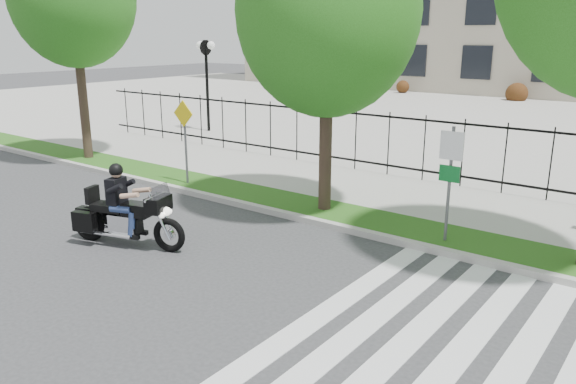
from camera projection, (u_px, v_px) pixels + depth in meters
The scene contains 12 objects.
ground at pixel (211, 288), 10.28m from camera, with size 120.00×120.00×0.00m, color #323234.
curb at pixel (332, 226), 13.41m from camera, with size 60.00×0.20×0.15m, color #AFACA5.
grass_verge at pixel (351, 217), 14.06m from camera, with size 60.00×1.50×0.15m, color #265314.
sidewalk at pixel (396, 195), 15.98m from camera, with size 60.00×3.50×0.15m, color #A19F96.
plaza at pixel (548, 122), 29.44m from camera, with size 80.00×34.00×0.10m, color #A19F96.
crosswalk_stripes at pixel (470, 383), 7.48m from camera, with size 5.70×8.00×0.01m, color silver, non-canonical shape.
iron_fence at pixel (424, 148), 17.03m from camera, with size 30.00×0.06×2.00m, color black, non-canonical shape.
lamp_post_left at pixel (206, 63), 25.59m from camera, with size 1.06×0.70×4.25m.
street_tree_1 at pixel (328, 11), 13.18m from camera, with size 4.39×4.39×7.40m.
sign_pole_regulatory at pixel (450, 169), 11.81m from camera, with size 0.50×0.09×2.50m.
sign_pole_warning at pixel (185, 131), 16.53m from camera, with size 0.78×0.09×2.49m.
motorcycle_rider at pixel (126, 213), 12.17m from camera, with size 2.79×1.30×2.21m.
Camera 1 is at (6.82, -6.65, 4.49)m, focal length 35.00 mm.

